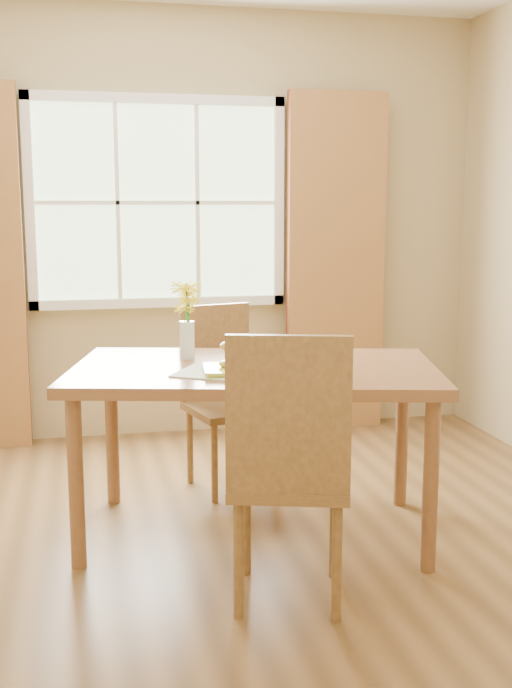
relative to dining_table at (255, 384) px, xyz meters
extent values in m
cube|color=brown|center=(-0.25, -0.14, -0.71)|extent=(4.20, 3.80, 0.02)
cube|color=tan|center=(-0.25, 1.77, 0.65)|extent=(4.20, 0.02, 2.70)
cube|color=tan|center=(-0.25, -2.05, 0.65)|extent=(4.20, 0.02, 2.70)
cube|color=#B1D7A3|center=(-0.25, 1.74, 0.80)|extent=(1.50, 0.02, 1.20)
cube|color=white|center=(-0.25, 1.71, 1.43)|extent=(1.62, 0.04, 0.06)
cube|color=white|center=(-0.25, 1.71, 0.17)|extent=(1.62, 0.04, 0.06)
cube|color=white|center=(-1.03, 1.71, 0.80)|extent=(0.06, 0.04, 1.32)
cube|color=white|center=(0.53, 1.71, 0.80)|extent=(0.06, 0.04, 1.32)
cube|color=white|center=(-0.25, 1.72, 0.80)|extent=(1.50, 0.03, 0.02)
cube|color=maroon|center=(0.90, 1.64, 0.40)|extent=(0.65, 0.08, 2.20)
cube|color=brown|center=(0.00, 0.00, 0.06)|extent=(1.77, 1.25, 0.05)
cylinder|color=brown|center=(-0.79, -0.19, -0.34)|extent=(0.06, 0.06, 0.73)
cylinder|color=brown|center=(0.62, -0.53, -0.34)|extent=(0.06, 0.06, 0.73)
cylinder|color=brown|center=(-0.62, 0.53, -0.34)|extent=(0.06, 0.06, 0.73)
cylinder|color=brown|center=(0.79, 0.19, -0.34)|extent=(0.06, 0.06, 0.73)
cube|color=brown|center=(0.00, -0.62, -0.23)|extent=(0.54, 0.54, 0.04)
cube|color=brown|center=(-0.06, -0.81, 0.07)|extent=(0.43, 0.16, 0.56)
cylinder|color=brown|center=(-0.22, -0.74, -0.48)|extent=(0.04, 0.04, 0.45)
cylinder|color=brown|center=(0.12, -0.84, -0.48)|extent=(0.04, 0.04, 0.45)
cylinder|color=brown|center=(-0.12, -0.40, -0.48)|extent=(0.04, 0.04, 0.45)
cylinder|color=brown|center=(0.22, -0.50, -0.48)|extent=(0.04, 0.04, 0.45)
cube|color=brown|center=(0.00, 0.62, -0.27)|extent=(0.49, 0.49, 0.04)
cube|color=brown|center=(-0.05, 0.79, 0.00)|extent=(0.40, 0.13, 0.51)
cylinder|color=brown|center=(-0.12, 0.42, -0.50)|extent=(0.03, 0.03, 0.41)
cylinder|color=brown|center=(0.20, 0.50, -0.50)|extent=(0.03, 0.03, 0.41)
cylinder|color=brown|center=(-0.20, 0.74, -0.50)|extent=(0.03, 0.03, 0.41)
cylinder|color=brown|center=(0.12, 0.82, -0.50)|extent=(0.03, 0.03, 0.41)
cube|color=beige|center=(-0.12, -0.13, 0.08)|extent=(0.55, 0.51, 0.01)
cube|color=#C9D435|center=(-0.13, -0.13, 0.09)|extent=(0.26, 0.26, 0.01)
ellipsoid|color=gold|center=(-0.10, -0.12, 0.12)|extent=(0.17, 0.13, 0.05)
ellipsoid|color=#4C8C2D|center=(-0.05, -0.14, 0.14)|extent=(0.09, 0.06, 0.01)
cylinder|color=red|center=(-0.10, -0.12, 0.16)|extent=(0.09, 0.09, 0.01)
cylinder|color=red|center=(-0.07, -0.11, 0.16)|extent=(0.08, 0.08, 0.01)
ellipsoid|color=gold|center=(-0.09, -0.12, 0.20)|extent=(0.17, 0.13, 0.06)
cylinder|color=silver|center=(0.24, -0.17, 0.13)|extent=(0.07, 0.07, 0.11)
cylinder|color=silver|center=(0.24, -0.17, 0.13)|extent=(0.06, 0.06, 0.09)
cylinder|color=silver|center=(-0.27, 0.24, 0.17)|extent=(0.07, 0.07, 0.18)
cylinder|color=silver|center=(-0.27, 0.24, 0.12)|extent=(0.06, 0.06, 0.09)
cylinder|color=#3D7028|center=(-0.27, 0.24, 0.25)|extent=(0.01, 0.01, 0.33)
cylinder|color=#3D7028|center=(-0.26, 0.23, 0.22)|extent=(0.01, 0.01, 0.27)
cylinder|color=#3D7028|center=(-0.28, 0.25, 0.20)|extent=(0.01, 0.01, 0.23)
cylinder|color=#3D7028|center=(-0.26, 0.24, 0.23)|extent=(0.01, 0.01, 0.30)
camera|label=1|loc=(-0.74, -3.42, 0.79)|focal=42.00mm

